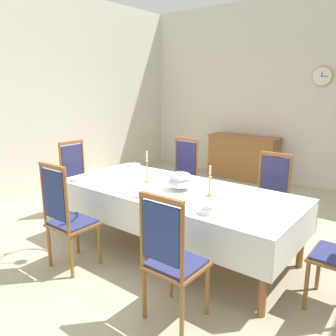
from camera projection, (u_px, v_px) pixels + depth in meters
ground at (190, 243)px, 4.21m from camera, size 6.42×6.73×0.04m
back_wall at (293, 93)px, 6.40m from camera, size 6.42×0.08×3.52m
left_wall at (34, 94)px, 5.74m from camera, size 0.08×6.73×3.52m
dining_table at (176, 195)px, 3.82m from camera, size 2.74×1.20×0.75m
tablecloth at (176, 196)px, 3.82m from camera, size 2.76×1.22×0.37m
chair_south_a at (67, 216)px, 3.46m from camera, size 0.44×0.42×1.15m
chair_north_a at (181, 176)px, 5.01m from camera, size 0.44×0.42×1.14m
chair_south_b at (171, 257)px, 2.66m from camera, size 0.44×0.42×1.10m
chair_north_b at (269, 195)px, 4.19m from camera, size 0.44×0.42×1.08m
chair_head_west at (79, 179)px, 4.91m from camera, size 0.42×0.44×1.11m
soup_tureen at (180, 180)px, 3.74m from camera, size 0.28×0.28×0.22m
candlestick_west at (147, 170)px, 4.03m from camera, size 0.07×0.07×0.38m
candlestick_east at (210, 184)px, 3.51m from camera, size 0.07×0.07×0.33m
bowl_near_left at (207, 211)px, 3.06m from camera, size 0.17×0.17×0.04m
bowl_near_right at (134, 165)px, 4.86m from camera, size 0.18×0.18×0.04m
bowl_far_left at (77, 179)px, 4.13m from camera, size 0.16×0.16×0.03m
bowl_far_right at (142, 195)px, 3.52m from camera, size 0.14×0.14×0.03m
spoon_primary at (219, 215)px, 3.01m from camera, size 0.03×0.18×0.01m
spoon_secondary at (130, 165)px, 4.95m from camera, size 0.05×0.18×0.01m
sideboard at (243, 158)px, 6.94m from camera, size 1.44×0.48×0.90m
mounted_clock at (322, 76)px, 5.97m from camera, size 0.35×0.06×0.35m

